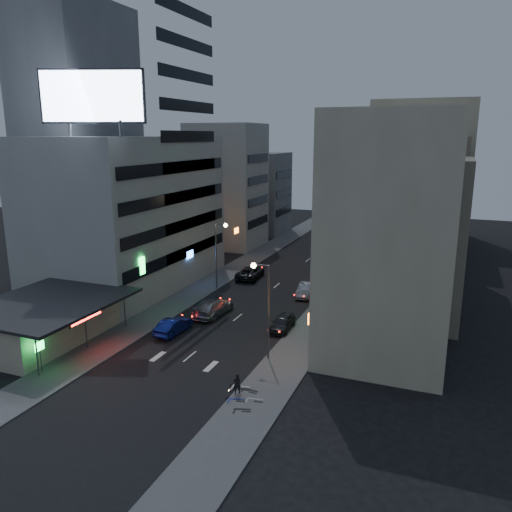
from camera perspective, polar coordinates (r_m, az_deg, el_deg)
The scene contains 29 objects.
ground at distance 40.11m, azimuth -10.44°, elevation -13.47°, with size 180.00×180.00×0.00m, color black.
sidewalk_left at distance 68.42m, azimuth -2.84°, elevation -1.71°, with size 4.00×120.00×0.12m, color #4C4C4F.
sidewalk_right at distance 63.68m, azimuth 10.40°, elevation -3.09°, with size 4.00×120.00×0.12m, color #4C4C4F.
food_court at distance 49.00m, azimuth -23.28°, elevation -6.76°, with size 11.00×13.00×3.88m.
white_building at distance 62.58m, azimuth -14.34°, elevation 4.81°, with size 14.00×24.00×18.00m, color #AEAEA9.
grey_tower at distance 69.88m, azimuth -19.39°, elevation 11.95°, with size 10.00×14.00×34.00m, color gray.
shophouse_near at distance 41.52m, azimuth 15.02°, elevation 1.88°, with size 10.00×11.00×20.00m, color beige.
shophouse_mid at distance 53.10m, azimuth 16.96°, elevation 2.04°, with size 11.00×12.00×16.00m, color gray.
shophouse_far at distance 65.52m, azimuth 17.75°, elevation 6.74°, with size 10.00×14.00×22.00m, color beige.
far_left_a at distance 83.16m, azimuth -3.34°, elevation 7.99°, with size 11.00×10.00×20.00m, color #AEAEA9.
far_left_b at distance 95.48m, azimuth -0.27°, elevation 7.22°, with size 12.00×10.00×15.00m, color gray.
far_right_a at distance 80.59m, azimuth 18.83°, elevation 6.39°, with size 11.00×12.00×18.00m, color gray.
far_right_b at distance 94.23m, azimuth 19.79°, elevation 9.10°, with size 12.00×12.00×24.00m, color beige.
billboard at distance 51.65m, azimuth -18.20°, elevation 16.91°, with size 9.52×3.75×6.20m.
street_lamp_right_near at distance 40.53m, azimuth 0.91°, elevation -4.72°, with size 1.60×0.44×8.02m.
street_lamp_left at distance 59.26m, azimuth -4.26°, elevation 1.15°, with size 1.60×0.44×8.02m.
street_lamp_right_far at distance 72.42m, azimuth 10.55°, elevation 3.24°, with size 1.60×0.44×8.02m.
parked_car_right_near at distance 48.06m, azimuth 3.05°, elevation -7.62°, with size 1.71×4.24×1.45m, color #242529.
parked_car_right_mid at distance 58.03m, azimuth 5.68°, elevation -3.87°, with size 1.58×4.53×1.49m, color #A2A3AB.
parked_car_left at distance 64.81m, azimuth -0.65°, elevation -1.89°, with size 2.63×5.70×1.58m, color #222227.
parked_car_right_far at distance 69.66m, azimuth 9.08°, elevation -0.96°, with size 2.23×5.48×1.59m, color gray.
road_car_blue at distance 47.80m, azimuth -9.42°, elevation -7.89°, with size 1.58×4.52×1.49m, color navy.
road_car_silver at distance 51.95m, azimuth -4.97°, elevation -5.84°, with size 2.39×5.88×1.71m, color #A3A6AB.
person at distance 36.70m, azimuth -2.19°, elevation -14.36°, with size 0.57×0.37×1.55m, color black.
scooter_black_a at distance 35.00m, azimuth -0.56°, elevation -16.32°, with size 1.72×0.57×1.05m, color black, non-canonical shape.
scooter_silver_a at distance 36.05m, azimuth 0.90°, elevation -15.34°, with size 1.77×0.59×1.08m, color #929499, non-canonical shape.
scooter_blue at distance 36.15m, azimuth -1.27°, elevation -15.27°, with size 1.72×0.57×1.05m, color navy, non-canonical shape.
scooter_black_b at distance 37.07m, azimuth 0.30°, elevation -14.49°, with size 1.72×0.57×1.05m, color black, non-canonical shape.
scooter_silver_b at distance 37.54m, azimuth -0.60°, elevation -13.95°, with size 2.03×0.68×1.24m, color #B7B8C0, non-canonical shape.
Camera 1 is at (19.56, -29.97, 18.10)m, focal length 35.00 mm.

